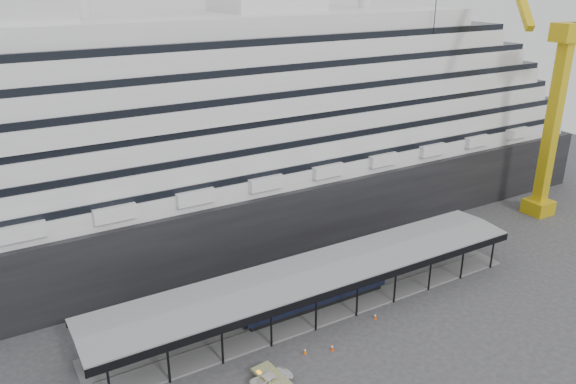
% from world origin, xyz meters
% --- Properties ---
extents(ground, '(200.00, 200.00, 0.00)m').
position_xyz_m(ground, '(0.00, 0.00, 0.00)').
color(ground, '#343437').
rests_on(ground, ground).
extents(cruise_ship, '(130.00, 30.00, 43.90)m').
position_xyz_m(cruise_ship, '(0.05, 32.00, 18.35)').
color(cruise_ship, black).
rests_on(cruise_ship, ground).
extents(platform_canopy, '(56.00, 9.18, 5.30)m').
position_xyz_m(platform_canopy, '(0.00, 5.00, 2.36)').
color(platform_canopy, slate).
rests_on(platform_canopy, ground).
extents(crane_yellow, '(23.83, 18.78, 47.60)m').
position_xyz_m(crane_yellow, '(47.06, 10.54, 19.96)').
color(crane_yellow, gold).
rests_on(crane_yellow, ground).
extents(port_truck, '(4.66, 2.51, 1.24)m').
position_xyz_m(port_truck, '(-11.56, -4.48, 0.62)').
color(port_truck, silver).
rests_on(port_truck, ground).
extents(pullman_carriage, '(19.53, 2.74, 19.16)m').
position_xyz_m(pullman_carriage, '(-0.27, 5.00, 2.36)').
color(pullman_carriage, black).
rests_on(pullman_carriage, ground).
extents(traffic_cone_left, '(0.42, 0.42, 0.69)m').
position_xyz_m(traffic_cone_left, '(-6.20, -2.06, 0.34)').
color(traffic_cone_left, '#EA5F0D').
rests_on(traffic_cone_left, ground).
extents(traffic_cone_mid, '(0.41, 0.41, 0.78)m').
position_xyz_m(traffic_cone_mid, '(-3.38, -3.10, 0.39)').
color(traffic_cone_mid, red).
rests_on(traffic_cone_mid, ground).
extents(traffic_cone_right, '(0.47, 0.47, 0.73)m').
position_xyz_m(traffic_cone_right, '(4.40, -0.74, 0.36)').
color(traffic_cone_right, '#D4480B').
rests_on(traffic_cone_right, ground).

